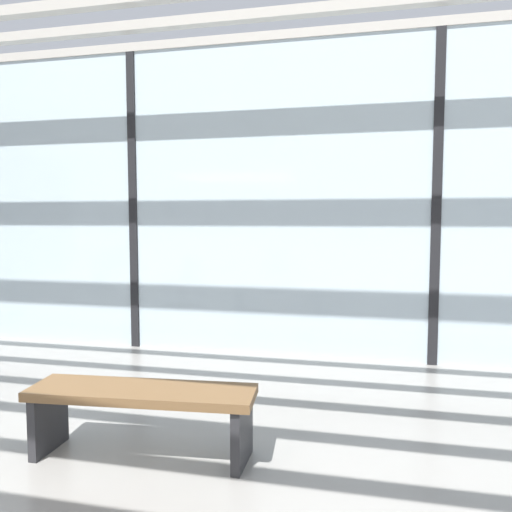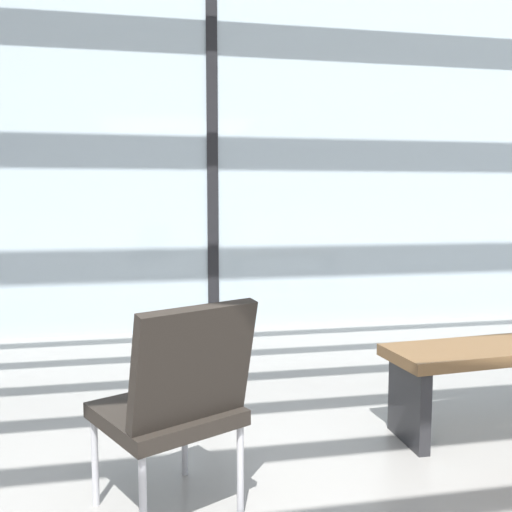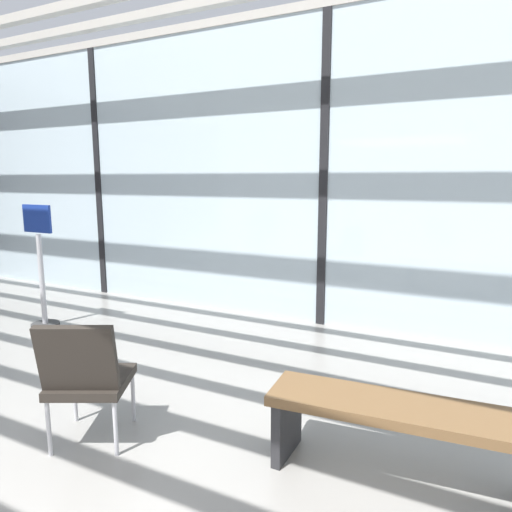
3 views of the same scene
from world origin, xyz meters
name	(u,v)px [view 2 (image 2 of 3)]	position (x,y,z in m)	size (l,w,h in m)	color
glass_curtain_wall	(212,139)	(0.00, 5.20, 1.78)	(14.00, 0.08, 3.57)	silver
window_mullion_1	(212,139)	(0.00, 5.20, 1.78)	(0.10, 0.12, 3.57)	black
parked_airplane	(129,164)	(-0.86, 11.32, 1.90)	(12.17, 3.80, 3.80)	silver
lounge_chair_1	(177,397)	(-0.53, 2.05, 0.49)	(0.67, 0.69, 0.87)	#28231E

